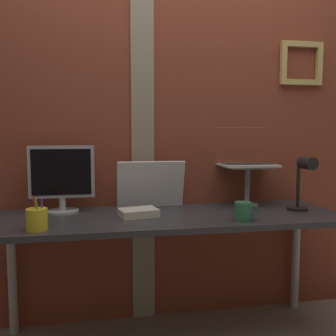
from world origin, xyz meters
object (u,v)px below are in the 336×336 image
at_px(monitor, 62,176).
at_px(pen_cup, 37,219).
at_px(desk_lamp, 304,178).
at_px(coffee_mug, 243,211).
at_px(whiteboard_panel, 151,185).
at_px(laptop, 243,155).

xyz_separation_m(monitor, pen_cup, (-0.08, -0.38, -0.16)).
relative_size(desk_lamp, coffee_mug, 2.52).
distance_m(whiteboard_panel, pen_cup, 0.73).
distance_m(monitor, laptop, 1.12).
distance_m(laptop, desk_lamp, 0.41).
bearing_deg(pen_cup, coffee_mug, -0.00).
bearing_deg(monitor, desk_lamp, -9.87).
height_order(monitor, desk_lamp, monitor).
xyz_separation_m(monitor, whiteboard_panel, (0.51, 0.04, -0.07)).
distance_m(monitor, whiteboard_panel, 0.52).
xyz_separation_m(desk_lamp, pen_cup, (-1.42, -0.15, -0.14)).
relative_size(monitor, whiteboard_panel, 0.94).
xyz_separation_m(laptop, pen_cup, (-1.18, -0.46, -0.26)).
relative_size(monitor, pen_cup, 2.37).
xyz_separation_m(monitor, coffee_mug, (0.93, -0.38, -0.16)).
bearing_deg(coffee_mug, pen_cup, 180.00).
xyz_separation_m(whiteboard_panel, coffee_mug, (0.42, -0.42, -0.09)).
distance_m(whiteboard_panel, coffee_mug, 0.60).
height_order(monitor, whiteboard_panel, monitor).
bearing_deg(monitor, pen_cup, -101.21).
bearing_deg(whiteboard_panel, desk_lamp, -18.23).
xyz_separation_m(pen_cup, coffee_mug, (1.01, -0.00, -0.00)).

